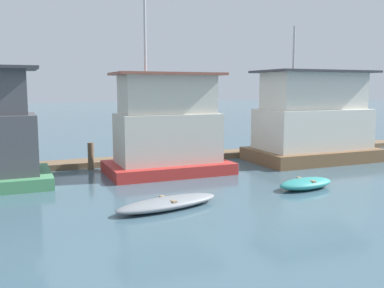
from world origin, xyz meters
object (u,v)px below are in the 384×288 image
(houseboat_red, at_px, (168,130))
(houseboat_brown, at_px, (313,122))
(dinghy_grey, at_px, (168,203))
(dinghy_teal, at_px, (306,183))
(mooring_post_near_right, at_px, (323,140))
(mooring_post_far_left, at_px, (91,156))

(houseboat_red, bearing_deg, houseboat_brown, 1.21)
(dinghy_grey, xyz_separation_m, dinghy_teal, (6.14, 0.53, 0.03))
(dinghy_teal, bearing_deg, mooring_post_near_right, 46.70)
(dinghy_grey, relative_size, mooring_post_near_right, 2.46)
(houseboat_red, distance_m, dinghy_grey, 6.45)
(houseboat_red, xyz_separation_m, mooring_post_near_right, (11.19, 2.29, -1.28))
(houseboat_brown, distance_m, dinghy_grey, 12.46)
(houseboat_brown, bearing_deg, dinghy_grey, -150.87)
(houseboat_red, xyz_separation_m, dinghy_teal, (4.07, -5.27, -1.88))
(dinghy_grey, distance_m, mooring_post_near_right, 15.55)
(houseboat_red, height_order, mooring_post_near_right, houseboat_red)
(mooring_post_far_left, bearing_deg, mooring_post_near_right, 0.00)
(mooring_post_near_right, distance_m, mooring_post_far_left, 14.46)
(dinghy_grey, height_order, mooring_post_near_right, mooring_post_near_right)
(houseboat_brown, xyz_separation_m, mooring_post_near_right, (2.52, 2.10, -1.39))
(houseboat_red, distance_m, dinghy_teal, 6.92)
(houseboat_red, xyz_separation_m, dinghy_grey, (-2.07, -5.80, -1.91))
(houseboat_brown, distance_m, mooring_post_near_right, 3.56)
(mooring_post_near_right, height_order, mooring_post_far_left, mooring_post_near_right)
(houseboat_red, relative_size, mooring_post_near_right, 5.26)
(mooring_post_near_right, relative_size, mooring_post_far_left, 1.20)
(houseboat_brown, relative_size, mooring_post_far_left, 5.40)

